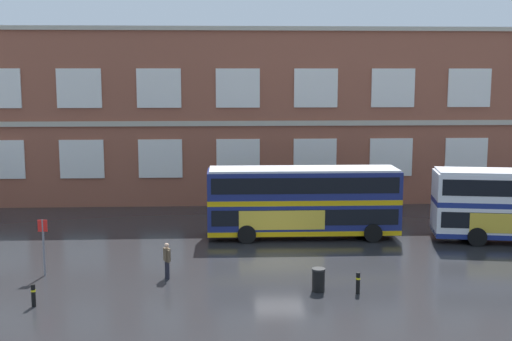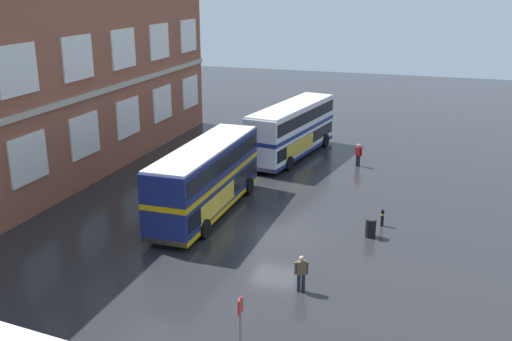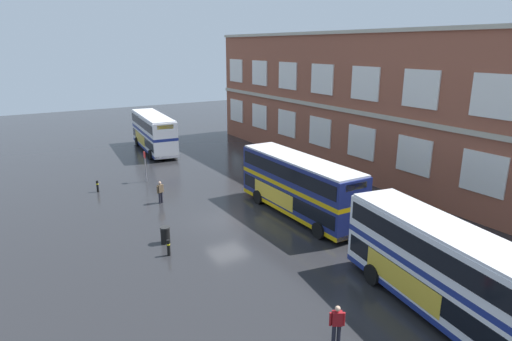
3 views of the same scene
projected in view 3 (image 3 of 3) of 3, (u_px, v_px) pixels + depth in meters
ground_plane at (252, 214)px, 30.76m from camera, size 120.00×120.00×0.00m
brick_terminal_building at (397, 107)px, 38.52m from camera, size 49.54×8.19×12.69m
double_decker_near at (154, 132)px, 48.57m from camera, size 11.20×3.66×4.07m
double_decker_middle at (299, 185)px, 30.09m from camera, size 11.01×2.91×4.07m
double_decker_far at (447, 271)px, 18.66m from camera, size 11.27×4.35×4.07m
waiting_passenger at (160, 191)px, 32.63m from camera, size 0.37×0.63×1.70m
second_passenger at (337, 323)px, 17.15m from camera, size 0.41×0.60×1.70m
bus_stand_flag at (145, 164)px, 37.59m from camera, size 0.44×0.10×2.70m
station_litter_bin at (165, 235)px, 26.12m from camera, size 0.60×0.60×1.03m
safety_bollard_west at (97, 186)px, 35.24m from camera, size 0.19×0.19×0.95m
safety_bollard_east at (169, 247)px, 24.55m from camera, size 0.19×0.19×0.95m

